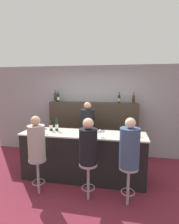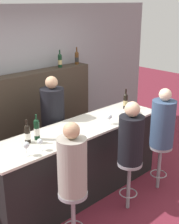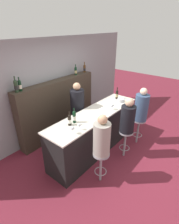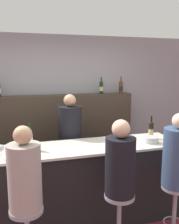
% 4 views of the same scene
% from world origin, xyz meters
% --- Properties ---
extents(wall_back, '(6.40, 0.05, 2.60)m').
position_xyz_m(wall_back, '(0.00, 1.81, 1.30)').
color(wall_back, gray).
rests_on(wall_back, ground_plane).
extents(bar_counter, '(2.67, 0.69, 1.04)m').
position_xyz_m(bar_counter, '(0.00, 0.32, 0.52)').
color(bar_counter, black).
rests_on(bar_counter, ground_plane).
extents(back_bar_cabinet, '(2.50, 0.28, 1.57)m').
position_xyz_m(back_bar_cabinet, '(0.00, 1.59, 0.78)').
color(back_bar_cabinet, '#382D23').
rests_on(back_bar_cabinet, ground_plane).
extents(wine_bottle_counter_0, '(0.07, 0.07, 0.30)m').
position_xyz_m(wine_bottle_counter_0, '(-0.75, 0.40, 1.16)').
color(wine_bottle_counter_0, black).
rests_on(wine_bottle_counter_0, bar_counter).
extents(wine_bottle_counter_1, '(0.07, 0.07, 0.32)m').
position_xyz_m(wine_bottle_counter_1, '(-0.62, 0.40, 1.17)').
color(wine_bottle_counter_1, black).
rests_on(wine_bottle_counter_1, bar_counter).
extents(wine_bottle_counter_2, '(0.07, 0.07, 0.32)m').
position_xyz_m(wine_bottle_counter_2, '(1.05, 0.40, 1.16)').
color(wine_bottle_counter_2, black).
rests_on(wine_bottle_counter_2, bar_counter).
extents(wine_bottle_backbar_2, '(0.07, 0.07, 0.30)m').
position_xyz_m(wine_bottle_backbar_2, '(0.72, 1.59, 1.69)').
color(wine_bottle_backbar_2, black).
rests_on(wine_bottle_backbar_2, back_bar_cabinet).
extents(wine_bottle_backbar_3, '(0.07, 0.07, 0.30)m').
position_xyz_m(wine_bottle_backbar_3, '(1.10, 1.59, 1.68)').
color(wine_bottle_backbar_3, '#4C2D14').
rests_on(wine_bottle_backbar_3, back_bar_cabinet).
extents(wine_glass_0, '(0.08, 0.08, 0.16)m').
position_xyz_m(wine_glass_0, '(-0.94, 0.13, 1.16)').
color(wine_glass_0, silver).
rests_on(wine_glass_0, bar_counter).
extents(wine_glass_1, '(0.07, 0.07, 0.14)m').
position_xyz_m(wine_glass_1, '(-0.76, 0.13, 1.14)').
color(wine_glass_1, silver).
rests_on(wine_glass_1, bar_counter).
extents(wine_glass_2, '(0.08, 0.08, 0.15)m').
position_xyz_m(wine_glass_2, '(0.39, 0.13, 1.14)').
color(wine_glass_2, silver).
rests_on(wine_glass_2, bar_counter).
extents(metal_bowl, '(0.19, 0.19, 0.08)m').
position_xyz_m(metal_bowl, '(0.95, 0.21, 1.08)').
color(metal_bowl, '#B7B7BC').
rests_on(metal_bowl, bar_counter).
extents(tasting_menu, '(0.21, 0.30, 0.00)m').
position_xyz_m(tasting_menu, '(-0.04, 0.14, 1.04)').
color(tasting_menu, white).
rests_on(tasting_menu, bar_counter).
extents(bar_stool_left, '(0.33, 0.33, 0.70)m').
position_xyz_m(bar_stool_left, '(-0.71, -0.37, 0.53)').
color(bar_stool_left, gray).
rests_on(bar_stool_left, ground_plane).
extents(guest_seated_left, '(0.31, 0.31, 0.81)m').
position_xyz_m(guest_seated_left, '(-0.71, -0.37, 1.05)').
color(guest_seated_left, gray).
rests_on(guest_seated_left, bar_stool_left).
extents(bar_stool_middle, '(0.33, 0.33, 0.70)m').
position_xyz_m(bar_stool_middle, '(0.25, -0.37, 0.53)').
color(bar_stool_middle, gray).
rests_on(bar_stool_middle, ground_plane).
extents(guest_seated_middle, '(0.32, 0.32, 0.81)m').
position_xyz_m(guest_seated_middle, '(0.25, -0.37, 1.05)').
color(guest_seated_middle, black).
rests_on(guest_seated_middle, bar_stool_middle).
extents(bar_stool_right, '(0.33, 0.33, 0.70)m').
position_xyz_m(bar_stool_right, '(0.95, -0.37, 0.53)').
color(bar_stool_right, gray).
rests_on(bar_stool_right, ground_plane).
extents(guest_seated_right, '(0.33, 0.33, 0.84)m').
position_xyz_m(guest_seated_right, '(0.95, -0.37, 1.06)').
color(guest_seated_right, '#334766').
rests_on(guest_seated_right, bar_stool_right).
extents(bartender, '(0.34, 0.34, 1.65)m').
position_xyz_m(bartender, '(-0.01, 0.88, 0.76)').
color(bartender, black).
rests_on(bartender, ground_plane).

